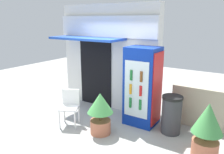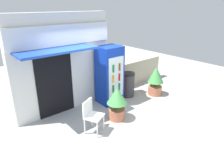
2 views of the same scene
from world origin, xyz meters
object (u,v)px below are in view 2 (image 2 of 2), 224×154
object	(u,v)px
potted_plant_near_shop	(117,102)
trash_bin	(128,84)
drink_cooler	(110,75)
potted_plant_curbside	(156,79)
plastic_chair	(91,114)

from	to	relation	value
potted_plant_near_shop	trash_bin	bearing A→B (deg)	34.01
drink_cooler	potted_plant_curbside	size ratio (longest dim) A/B	1.79
potted_plant_near_shop	trash_bin	distance (m)	1.62
drink_cooler	potted_plant_near_shop	xyz separation A→B (m)	(-0.56, -0.99, -0.40)
trash_bin	potted_plant_curbside	bearing A→B (deg)	-33.03
drink_cooler	trash_bin	bearing A→B (deg)	-6.49
drink_cooler	potted_plant_curbside	distance (m)	1.79
drink_cooler	plastic_chair	distance (m)	1.83
drink_cooler	plastic_chair	world-z (taller)	drink_cooler
trash_bin	potted_plant_near_shop	bearing A→B (deg)	-145.99
plastic_chair	trash_bin	bearing A→B (deg)	22.57
plastic_chair	potted_plant_curbside	xyz separation A→B (m)	(3.09, 0.38, 0.08)
potted_plant_curbside	trash_bin	distance (m)	1.02
potted_plant_near_shop	potted_plant_curbside	bearing A→B (deg)	9.16
drink_cooler	potted_plant_near_shop	world-z (taller)	drink_cooler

